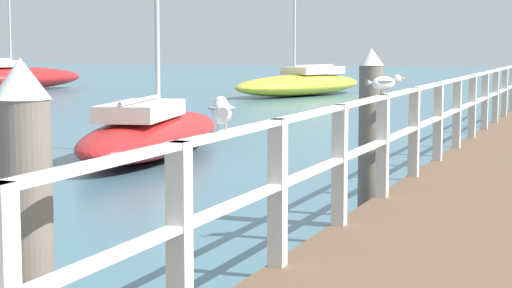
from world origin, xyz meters
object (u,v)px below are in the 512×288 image
Objects in this scene: boat_5 at (301,83)px; seagull_foreground at (222,110)px; boat_3 at (2,78)px; seagull_background at (384,82)px; dock_piling_near at (26,272)px; dock_piling_far at (370,138)px; boat_4 at (153,132)px.

seagull_foreground is at bearing 127.06° from boat_5.
seagull_background is at bearing -26.46° from boat_3.
dock_piling_near is 4.77× the size of seagull_foreground.
boat_3 reaches higher than seagull_background.
dock_piling_near is at bearing 125.62° from boat_5.
seagull_background is at bearing 129.77° from boat_5.
dock_piling_near reaches higher than seagull_foreground.
dock_piling_near is 5.57× the size of seagull_background.
dock_piling_near is at bearing -32.91° from boat_3.
dock_piling_far is 0.24× the size of boat_3.
seagull_background is at bearing -57.68° from boat_4.
boat_5 reaches higher than dock_piling_far.
boat_4 is at bearing 119.71° from boat_5.
dock_piling_near is at bearing -51.56° from seagull_background.
dock_piling_far is 0.24× the size of boat_4.
boat_5 is at bearing 152.75° from seagull_background.
seagull_foreground and seagull_background have the same top height.
boat_3 is at bearing 25.02° from boat_5.
boat_3 reaches higher than dock_piling_near.
boat_4 reaches higher than seagull_background.
dock_piling_far is 5.29m from seagull_foreground.
seagull_foreground is 0.05× the size of boat_3.
boat_4 is at bearing 94.28° from seagull_foreground.
boat_5 is at bearing 88.44° from boat_4.
boat_3 reaches higher than dock_piling_far.
boat_4 is 0.87× the size of boat_5.
dock_piling_far is at bearing 154.35° from seagull_background.
dock_piling_far is 0.21× the size of boat_5.
boat_5 reaches higher than boat_3.
boat_5 reaches higher than boat_4.
seagull_foreground is 0.05× the size of boat_4.
boat_4 is (-6.11, 6.25, -1.32)m from seagull_background.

